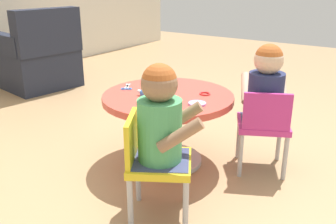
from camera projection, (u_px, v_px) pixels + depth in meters
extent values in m
plane|color=tan|center=(168.00, 161.00, 2.46)|extent=(10.00, 10.00, 0.00)
cylinder|color=silver|center=(168.00, 159.00, 2.46)|extent=(0.44, 0.44, 0.03)
cylinder|color=silver|center=(168.00, 132.00, 2.39)|extent=(0.12, 0.12, 0.42)
cylinder|color=#D84C3F|center=(168.00, 97.00, 2.31)|extent=(0.81, 0.81, 0.04)
cylinder|color=#B7B7BC|center=(186.00, 207.00, 1.74)|extent=(0.03, 0.03, 0.28)
cylinder|color=#B7B7BC|center=(187.00, 179.00, 1.98)|extent=(0.03, 0.03, 0.28)
cylinder|color=#B7B7BC|center=(130.00, 205.00, 1.75)|extent=(0.03, 0.03, 0.28)
cylinder|color=#B7B7BC|center=(138.00, 177.00, 2.00)|extent=(0.03, 0.03, 0.28)
cube|color=yellow|center=(160.00, 163.00, 1.81)|extent=(0.41, 0.41, 0.04)
cube|color=yellow|center=(132.00, 138.00, 1.78)|extent=(0.24, 0.16, 0.22)
cube|color=#3F4772|center=(160.00, 162.00, 1.81)|extent=(0.37, 0.37, 0.04)
cylinder|color=#4CA566|center=(160.00, 130.00, 1.75)|extent=(0.21, 0.21, 0.30)
sphere|color=#997051|center=(159.00, 84.00, 1.68)|extent=(0.17, 0.17, 0.17)
sphere|color=#B25926|center=(159.00, 81.00, 1.67)|extent=(0.16, 0.16, 0.16)
cylinder|color=#997051|center=(180.00, 135.00, 1.64)|extent=(0.16, 0.21, 0.17)
cylinder|color=#997051|center=(182.00, 118.00, 1.84)|extent=(0.16, 0.21, 0.17)
cylinder|color=#B7B7BC|center=(279.00, 140.00, 2.45)|extent=(0.03, 0.03, 0.28)
cylinder|color=#B7B7BC|center=(239.00, 138.00, 2.48)|extent=(0.03, 0.03, 0.28)
cylinder|color=#B7B7BC|center=(285.00, 158.00, 2.20)|extent=(0.03, 0.03, 0.28)
cylinder|color=#B7B7BC|center=(240.00, 155.00, 2.24)|extent=(0.03, 0.03, 0.28)
cube|color=#CC338C|center=(263.00, 124.00, 2.29)|extent=(0.40, 0.40, 0.04)
cube|color=#CC338C|center=(267.00, 112.00, 2.12)|extent=(0.14, 0.25, 0.22)
cube|color=#3F4772|center=(263.00, 124.00, 2.29)|extent=(0.37, 0.36, 0.04)
cylinder|color=navy|center=(265.00, 97.00, 2.23)|extent=(0.21, 0.21, 0.30)
sphere|color=beige|center=(269.00, 60.00, 2.15)|extent=(0.17, 0.17, 0.17)
sphere|color=#B25926|center=(269.00, 58.00, 2.15)|extent=(0.16, 0.16, 0.16)
cylinder|color=beige|center=(282.00, 89.00, 2.30)|extent=(0.21, 0.15, 0.17)
cylinder|color=beige|center=(246.00, 88.00, 2.33)|extent=(0.21, 0.15, 0.17)
cube|color=#232838|center=(38.00, 68.00, 4.09)|extent=(0.79, 0.79, 0.40)
cube|color=#232838|center=(47.00, 31.00, 3.76)|extent=(0.72, 0.26, 0.45)
cube|color=#232838|center=(59.00, 38.00, 4.19)|extent=(0.20, 0.61, 0.20)
cube|color=#232838|center=(7.00, 44.00, 3.78)|extent=(0.20, 0.61, 0.20)
cylinder|color=#3F72CC|center=(150.00, 95.00, 2.21)|extent=(0.08, 0.15, 0.05)
cylinder|color=white|center=(141.00, 92.00, 2.27)|extent=(0.03, 0.05, 0.02)
cylinder|color=white|center=(160.00, 99.00, 2.14)|extent=(0.03, 0.05, 0.02)
cube|color=silver|center=(127.00, 86.00, 2.47)|extent=(0.09, 0.09, 0.01)
cube|color=silver|center=(127.00, 86.00, 2.47)|extent=(0.11, 0.05, 0.01)
torus|color=#3F72CC|center=(129.00, 89.00, 2.41)|extent=(0.05, 0.05, 0.01)
torus|color=#3F72CC|center=(124.00, 89.00, 2.41)|extent=(0.05, 0.05, 0.01)
cylinder|color=#CC99E5|center=(197.00, 104.00, 2.12)|extent=(0.10, 0.10, 0.01)
torus|color=#4CB259|center=(178.00, 112.00, 1.99)|extent=(0.06, 0.06, 0.01)
torus|color=#D83FA5|center=(163.00, 83.00, 2.54)|extent=(0.06, 0.06, 0.01)
torus|color=red|center=(205.00, 94.00, 2.30)|extent=(0.07, 0.07, 0.01)
torus|color=#4CB259|center=(154.00, 87.00, 2.43)|extent=(0.06, 0.06, 0.01)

